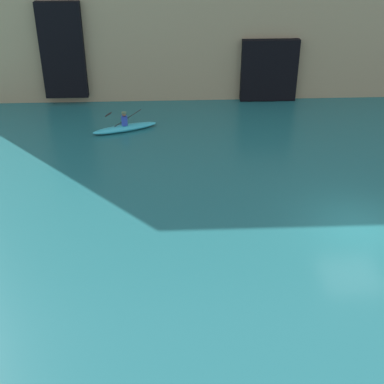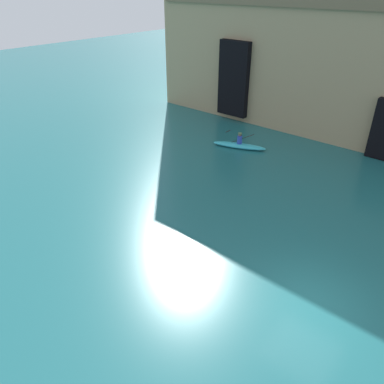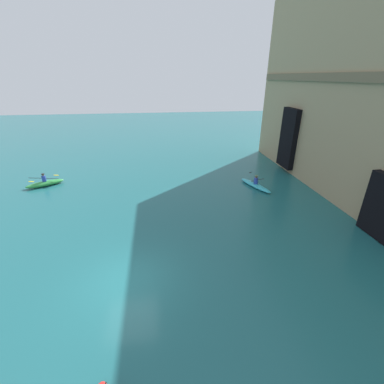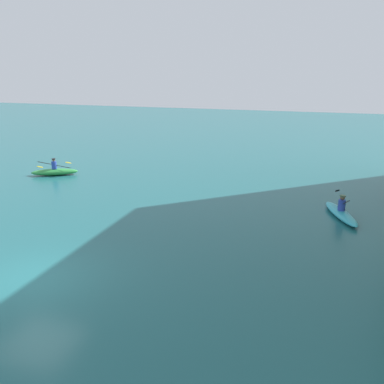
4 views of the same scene
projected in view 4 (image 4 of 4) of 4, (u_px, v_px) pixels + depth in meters
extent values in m
plane|color=#1E6066|center=(34.00, 279.00, 14.14)|extent=(120.00, 120.00, 0.00)
ellipsoid|color=#33B2C6|center=(341.00, 214.00, 19.99)|extent=(3.55, 1.91, 0.32)
cylinder|color=#2D47B7|center=(342.00, 205.00, 19.87)|extent=(0.33, 0.33, 0.51)
sphere|color=brown|center=(343.00, 198.00, 19.77)|extent=(0.21, 0.21, 0.21)
cylinder|color=#4C6B4C|center=(343.00, 196.00, 19.75)|extent=(0.26, 0.26, 0.06)
cylinder|color=black|center=(342.00, 205.00, 19.86)|extent=(1.82, 0.58, 1.02)
ellipsoid|color=black|center=(337.00, 191.00, 20.54)|extent=(0.45, 0.29, 0.25)
ellipsoid|color=black|center=(347.00, 220.00, 19.19)|extent=(0.45, 0.29, 0.25)
ellipsoid|color=green|center=(55.00, 172.00, 27.72)|extent=(2.05, 2.93, 0.42)
cylinder|color=#2D47B7|center=(54.00, 165.00, 27.59)|extent=(0.32, 0.32, 0.48)
sphere|color=#9E704C|center=(54.00, 160.00, 27.50)|extent=(0.19, 0.19, 0.19)
cylinder|color=#232328|center=(53.00, 159.00, 27.48)|extent=(0.24, 0.24, 0.06)
cylinder|color=black|center=(54.00, 165.00, 27.59)|extent=(0.47, 2.15, 0.40)
ellipsoid|color=yellow|center=(68.00, 163.00, 27.43)|extent=(0.27, 0.47, 0.12)
ellipsoid|color=yellow|center=(40.00, 167.00, 27.74)|extent=(0.27, 0.47, 0.12)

